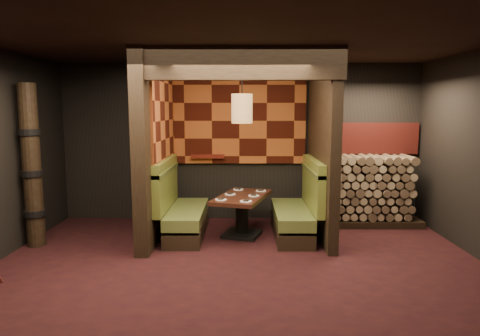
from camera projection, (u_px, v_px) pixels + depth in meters
name	position (u px, v px, depth m)	size (l,w,h in m)	color
floor	(239.00, 275.00, 5.30)	(6.50, 5.50, 0.02)	black
ceiling	(239.00, 36.00, 4.91)	(6.50, 5.50, 0.02)	black
wall_back	(241.00, 142.00, 7.84)	(6.50, 0.02, 2.85)	black
wall_front	(234.00, 219.00, 2.37)	(6.50, 0.02, 2.85)	black
partition_left	(155.00, 148.00, 6.75)	(0.20, 2.20, 2.85)	black
partition_right	(322.00, 148.00, 6.78)	(0.15, 2.10, 2.85)	black
header_beam	(238.00, 63.00, 5.63)	(2.85, 0.18, 0.44)	black
tapa_back_panel	(239.00, 121.00, 7.74)	(2.40, 0.06, 1.55)	#AE5423
tapa_side_panel	(164.00, 120.00, 6.87)	(0.04, 1.85, 1.45)	#AE5423
lacquer_shelf	(208.00, 156.00, 7.77)	(0.60, 0.12, 0.07)	maroon
booth_bench_left	(181.00, 211.00, 6.89)	(0.68, 1.60, 1.14)	black
booth_bench_right	(298.00, 211.00, 6.87)	(0.68, 1.60, 1.14)	black
dining_table	(242.00, 210.00, 6.84)	(1.02, 1.41, 0.67)	black
place_settings	(242.00, 195.00, 6.81)	(0.81, 1.12, 0.03)	white
pendant_lamp	(242.00, 109.00, 6.57)	(0.32, 0.32, 1.04)	olive
totem_column	(32.00, 167.00, 6.25)	(0.31, 0.31, 2.40)	black
firewood_stack	(370.00, 190.00, 7.52)	(1.73, 0.70, 1.22)	black
mosaic_header	(367.00, 138.00, 7.73)	(1.83, 0.10, 0.56)	maroon
bay_front_post	(325.00, 146.00, 7.03)	(0.08, 0.08, 2.85)	black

